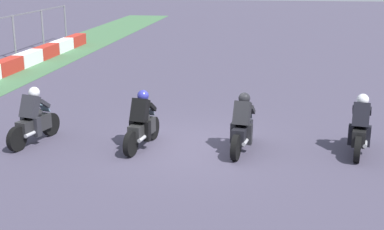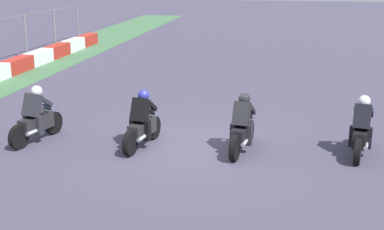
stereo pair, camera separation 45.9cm
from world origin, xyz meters
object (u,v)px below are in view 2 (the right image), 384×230
rider_lane_d (36,119)px  rider_lane_b (242,128)px  rider_lane_a (361,131)px  rider_lane_c (142,124)px

rider_lane_d → rider_lane_b: bearing=-74.5°
rider_lane_b → rider_lane_d: size_ratio=1.01×
rider_lane_a → rider_lane_d: same height
rider_lane_c → rider_lane_d: (-0.07, 2.93, 0.00)m
rider_lane_b → rider_lane_c: size_ratio=1.00×
rider_lane_d → rider_lane_c: bearing=-75.0°
rider_lane_a → rider_lane_c: (-0.42, 5.51, 0.00)m
rider_lane_c → rider_lane_d: size_ratio=1.01×
rider_lane_c → rider_lane_d: bearing=101.4°
rider_lane_d → rider_lane_a: bearing=-73.1°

